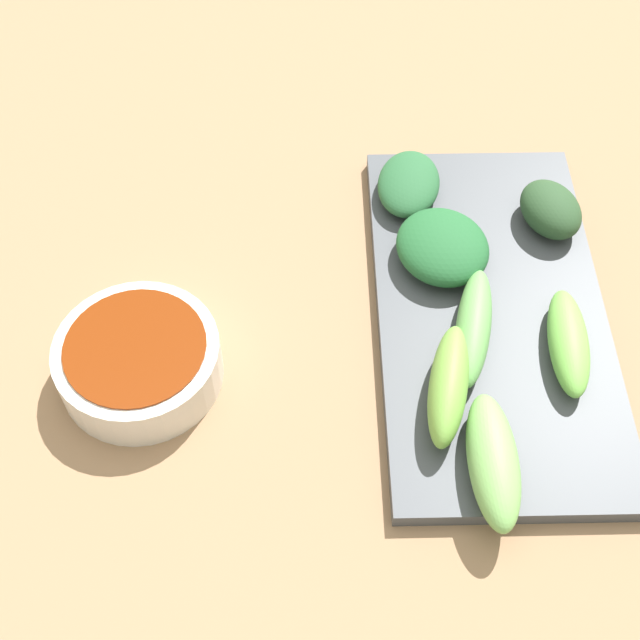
# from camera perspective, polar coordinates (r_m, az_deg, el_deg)

# --- Properties ---
(tabletop) EXTENTS (2.10, 2.10, 0.02)m
(tabletop) POSITION_cam_1_polar(r_m,az_deg,el_deg) (0.59, 1.31, -2.49)
(tabletop) COLOR #987352
(tabletop) RESTS_ON ground
(sauce_bowl) EXTENTS (0.11, 0.11, 0.03)m
(sauce_bowl) POSITION_cam_1_polar(r_m,az_deg,el_deg) (0.57, -11.77, -2.54)
(sauce_bowl) COLOR silver
(sauce_bowl) RESTS_ON tabletop
(serving_plate) EXTENTS (0.15, 0.30, 0.01)m
(serving_plate) POSITION_cam_1_polar(r_m,az_deg,el_deg) (0.61, 11.06, 0.44)
(serving_plate) COLOR #45494F
(serving_plate) RESTS_ON tabletop
(broccoli_leafy_0) EXTENTS (0.08, 0.09, 0.03)m
(broccoli_leafy_0) POSITION_cam_1_polar(r_m,az_deg,el_deg) (0.61, 8.00, 4.76)
(broccoli_leafy_0) COLOR #225E30
(broccoli_leafy_0) RESTS_ON serving_plate
(broccoli_stalk_1) EXTENTS (0.04, 0.10, 0.03)m
(broccoli_stalk_1) POSITION_cam_1_polar(r_m,az_deg,el_deg) (0.58, 9.97, -0.35)
(broccoli_stalk_1) COLOR #68AA57
(broccoli_stalk_1) RESTS_ON serving_plate
(broccoli_stalk_2) EXTENTS (0.03, 0.08, 0.02)m
(broccoli_stalk_2) POSITION_cam_1_polar(r_m,az_deg,el_deg) (0.58, 15.91, -1.40)
(broccoli_stalk_2) COLOR #71B94A
(broccoli_stalk_2) RESTS_ON serving_plate
(broccoli_leafy_3) EXTENTS (0.05, 0.06, 0.03)m
(broccoli_leafy_3) POSITION_cam_1_polar(r_m,az_deg,el_deg) (0.65, 14.83, 7.00)
(broccoli_leafy_3) COLOR #294728
(broccoli_leafy_3) RESTS_ON serving_plate
(broccoli_leafy_4) EXTENTS (0.06, 0.07, 0.02)m
(broccoli_leafy_4) POSITION_cam_1_polar(r_m,az_deg,el_deg) (0.66, 5.81, 8.85)
(broccoli_leafy_4) COLOR #275C34
(broccoli_leafy_4) RESTS_ON serving_plate
(broccoli_stalk_5) EXTENTS (0.04, 0.09, 0.03)m
(broccoli_stalk_5) POSITION_cam_1_polar(r_m,az_deg,el_deg) (0.54, 8.39, -4.23)
(broccoli_stalk_5) COLOR #75AF44
(broccoli_stalk_5) RESTS_ON serving_plate
(broccoli_stalk_6) EXTENTS (0.03, 0.09, 0.03)m
(broccoli_stalk_6) POSITION_cam_1_polar(r_m,az_deg,el_deg) (0.53, 11.23, -9.01)
(broccoli_stalk_6) COLOR #78B35B
(broccoli_stalk_6) RESTS_ON serving_plate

